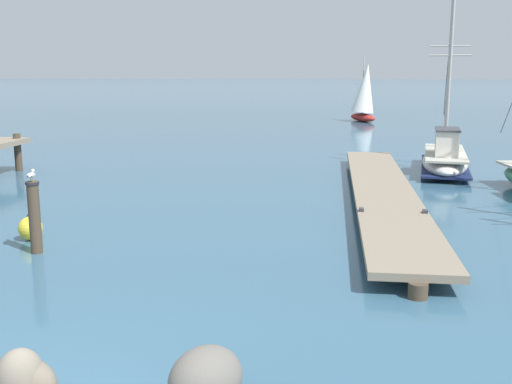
{
  "coord_description": "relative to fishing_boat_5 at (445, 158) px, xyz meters",
  "views": [
    {
      "loc": [
        3.45,
        -6.32,
        4.1
      ],
      "look_at": [
        2.27,
        6.91,
        1.4
      ],
      "focal_mm": 43.45,
      "sensor_mm": 36.0,
      "label": 1
    }
  ],
  "objects": [
    {
      "name": "floating_dock",
      "position": [
        -3.06,
        -5.85,
        -0.21
      ],
      "size": [
        2.32,
        16.6,
        0.53
      ],
      "color": "gray",
      "rests_on": "ground"
    },
    {
      "name": "fishing_boat_5",
      "position": [
        0.0,
        0.0,
        0.0
      ],
      "size": [
        2.72,
        7.89,
        7.17
      ],
      "color": "silver",
      "rests_on": "ground"
    },
    {
      "name": "mooring_piling",
      "position": [
        -11.36,
        -11.9,
        0.28
      ],
      "size": [
        0.3,
        0.3,
        1.62
      ],
      "color": "#4C3D2D",
      "rests_on": "ground"
    },
    {
      "name": "perched_seagull",
      "position": [
        -11.36,
        -11.91,
        1.2
      ],
      "size": [
        0.17,
        0.38,
        0.27
      ],
      "color": "gold",
      "rests_on": "mooring_piling"
    },
    {
      "name": "mooring_buoy",
      "position": [
        -11.96,
        -10.89,
        -0.28
      ],
      "size": [
        0.57,
        0.57,
        0.65
      ],
      "color": "yellow",
      "rests_on": "ground"
    },
    {
      "name": "distant_sailboat",
      "position": [
        -1.31,
        22.73,
        1.55
      ],
      "size": [
        2.54,
        3.53,
        4.85
      ],
      "color": "#AD2823",
      "rests_on": "ground"
    }
  ]
}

